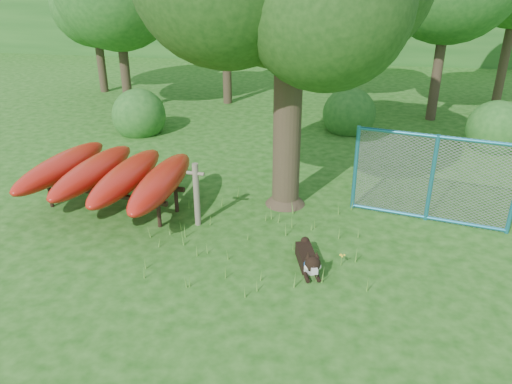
# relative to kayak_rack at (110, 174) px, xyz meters

# --- Properties ---
(ground) EXTENTS (80.00, 80.00, 0.00)m
(ground) POSITION_rel_kayak_rack_xyz_m (3.31, -1.80, -0.89)
(ground) COLOR #164A0E
(ground) RESTS_ON ground
(wooden_post) EXTENTS (0.39, 0.14, 1.44)m
(wooden_post) POSITION_rel_kayak_rack_xyz_m (2.17, -0.37, -0.13)
(wooden_post) COLOR #68604E
(wooden_post) RESTS_ON ground
(kayak_rack) EXTENTS (3.61, 3.84, 1.17)m
(kayak_rack) POSITION_rel_kayak_rack_xyz_m (0.00, 0.00, 0.00)
(kayak_rack) COLOR black
(kayak_rack) RESTS_ON ground
(husky_dog) EXTENTS (0.58, 1.25, 0.56)m
(husky_dog) POSITION_rel_kayak_rack_xyz_m (4.72, -1.72, -0.69)
(husky_dog) COLOR black
(husky_dog) RESTS_ON ground
(fence_section) EXTENTS (3.37, 0.77, 3.34)m
(fence_section) POSITION_rel_kayak_rack_xyz_m (7.15, 0.78, 0.11)
(fence_section) COLOR teal
(fence_section) RESTS_ON ground
(wildflower_clump) EXTENTS (0.12, 0.12, 0.25)m
(wildflower_clump) POSITION_rel_kayak_rack_xyz_m (5.33, -1.47, -0.69)
(wildflower_clump) COLOR #55912F
(wildflower_clump) RESTS_ON ground
(bg_tree_f) EXTENTS (3.60, 3.60, 5.55)m
(bg_tree_f) POSITION_rel_kayak_rack_xyz_m (-5.69, 11.20, 2.84)
(bg_tree_f) COLOR #34291C
(bg_tree_f) RESTS_ON ground
(shrub_left) EXTENTS (1.80, 1.80, 1.80)m
(shrub_left) POSITION_rel_kayak_rack_xyz_m (-1.69, 5.70, -0.89)
(shrub_left) COLOR #1E591C
(shrub_left) RESTS_ON ground
(shrub_right) EXTENTS (1.80, 1.80, 1.80)m
(shrub_right) POSITION_rel_kayak_rack_xyz_m (9.81, 6.20, -0.89)
(shrub_right) COLOR #1E591C
(shrub_right) RESTS_ON ground
(shrub_mid) EXTENTS (1.80, 1.80, 1.80)m
(shrub_mid) POSITION_rel_kayak_rack_xyz_m (5.31, 7.20, -0.89)
(shrub_mid) COLOR #1E591C
(shrub_mid) RESTS_ON ground
(wooded_hillside) EXTENTS (80.00, 12.00, 6.00)m
(wooded_hillside) POSITION_rel_kayak_rack_xyz_m (3.31, 26.20, 2.11)
(wooded_hillside) COLOR #1E591C
(wooded_hillside) RESTS_ON ground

